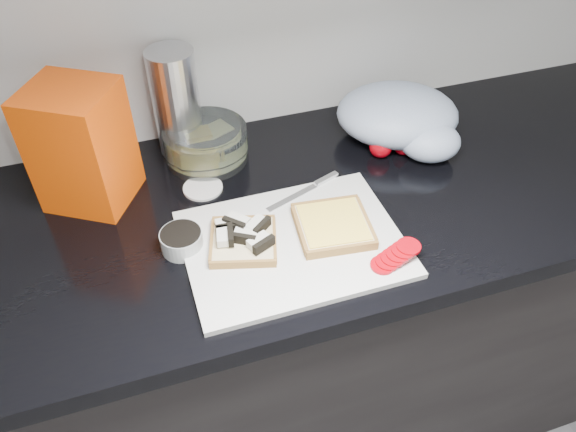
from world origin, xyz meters
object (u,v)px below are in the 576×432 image
(cutting_board, at_px, (293,244))
(steel_canister, at_px, (176,103))
(glass_bowl, at_px, (206,144))
(bread_bag, at_px, (82,146))

(cutting_board, bearing_deg, steel_canister, 110.59)
(cutting_board, bearing_deg, glass_bowl, 106.33)
(bread_bag, distance_m, steel_canister, 0.23)
(cutting_board, xyz_separation_m, steel_canister, (-0.14, 0.37, 0.11))
(glass_bowl, bearing_deg, cutting_board, -73.67)
(glass_bowl, xyz_separation_m, bread_bag, (-0.25, -0.05, 0.09))
(cutting_board, height_order, bread_bag, bread_bag)
(cutting_board, bearing_deg, bread_bag, 142.00)
(bread_bag, bearing_deg, steel_canister, 58.83)
(bread_bag, bearing_deg, glass_bowl, 43.94)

